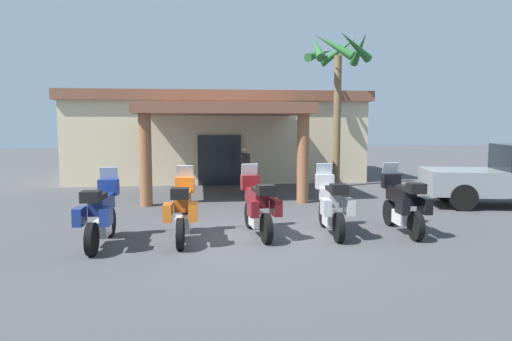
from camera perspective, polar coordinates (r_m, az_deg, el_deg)
The scene contains 9 objects.
ground_plane at distance 10.86m, azimuth -0.58°, elevation -8.01°, with size 80.00×80.00×0.00m, color #424244.
motel_building at distance 22.26m, azimuth -4.90°, elevation 4.41°, with size 13.57×11.76×3.98m.
motorcycle_blue at distance 10.36m, azimuth -18.64°, elevation -5.04°, with size 0.73×2.21×1.61m.
motorcycle_orange at distance 10.37m, azimuth -9.05°, elevation -4.80°, with size 0.73×2.21×1.61m.
motorcycle_maroon at distance 10.71m, azimuth 0.23°, elevation -4.38°, with size 0.73×2.21×1.61m.
motorcycle_silver at distance 10.97m, azimuth 9.30°, elevation -4.21°, with size 0.74×2.21×1.61m.
motorcycle_black at distance 11.51m, azimuth 17.69°, elevation -3.94°, with size 0.73×2.21×1.61m.
pedestrian at distance 16.57m, azimuth -1.29°, elevation 0.44°, with size 0.32×0.52×1.77m.
palm_tree_near_portico at distance 19.23m, azimuth 9.98°, elevation 12.43°, with size 2.61×2.74×6.26m.
Camera 1 is at (-1.59, -10.42, 2.61)m, focal length 32.39 mm.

